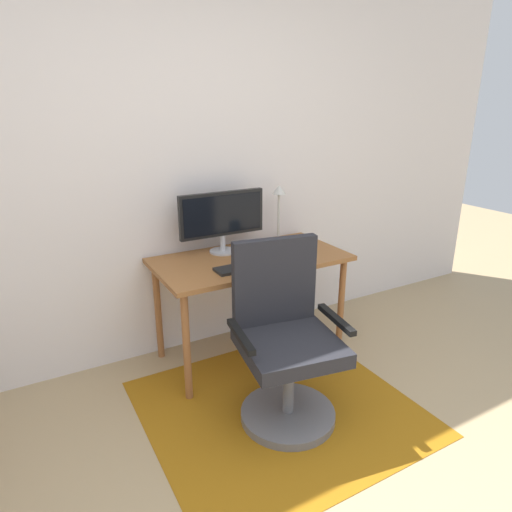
# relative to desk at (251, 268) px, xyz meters

# --- Properties ---
(wall_back) EXTENTS (6.00, 0.10, 2.60)m
(wall_back) POSITION_rel_desk_xyz_m (-0.44, 0.39, 0.67)
(wall_back) COLOR silver
(wall_back) RESTS_ON ground
(area_rug) EXTENTS (1.46, 1.37, 0.01)m
(area_rug) POSITION_rel_desk_xyz_m (-0.15, -0.61, -0.63)
(area_rug) COLOR #965C10
(area_rug) RESTS_ON ground
(desk) EXTENTS (1.25, 0.65, 0.71)m
(desk) POSITION_rel_desk_xyz_m (0.00, 0.00, 0.00)
(desk) COLOR #915A2F
(desk) RESTS_ON ground
(monitor) EXTENTS (0.59, 0.18, 0.41)m
(monitor) POSITION_rel_desk_xyz_m (-0.11, 0.18, 0.33)
(monitor) COLOR #B2B2B7
(monitor) RESTS_ON desk
(keyboard) EXTENTS (0.43, 0.13, 0.02)m
(keyboard) POSITION_rel_desk_xyz_m (-0.10, -0.16, 0.09)
(keyboard) COLOR black
(keyboard) RESTS_ON desk
(computer_mouse) EXTENTS (0.06, 0.10, 0.03)m
(computer_mouse) POSITION_rel_desk_xyz_m (0.25, -0.14, 0.10)
(computer_mouse) COLOR white
(computer_mouse) RESTS_ON desk
(coffee_cup) EXTENTS (0.09, 0.09, 0.10)m
(coffee_cup) POSITION_rel_desk_xyz_m (0.17, -0.24, 0.13)
(coffee_cup) COLOR #236784
(coffee_cup) RESTS_ON desk
(cell_phone) EXTENTS (0.11, 0.15, 0.01)m
(cell_phone) POSITION_rel_desk_xyz_m (0.51, 0.18, 0.08)
(cell_phone) COLOR black
(cell_phone) RESTS_ON desk
(desk_lamp) EXTENTS (0.11, 0.11, 0.41)m
(desk_lamp) POSITION_rel_desk_xyz_m (0.34, 0.20, 0.36)
(desk_lamp) COLOR black
(desk_lamp) RESTS_ON desk
(office_chair) EXTENTS (0.63, 0.58, 0.99)m
(office_chair) POSITION_rel_desk_xyz_m (-0.14, -0.65, -0.22)
(office_chair) COLOR slate
(office_chair) RESTS_ON ground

